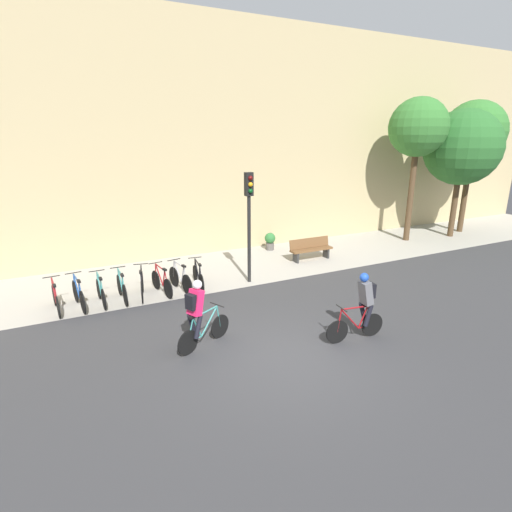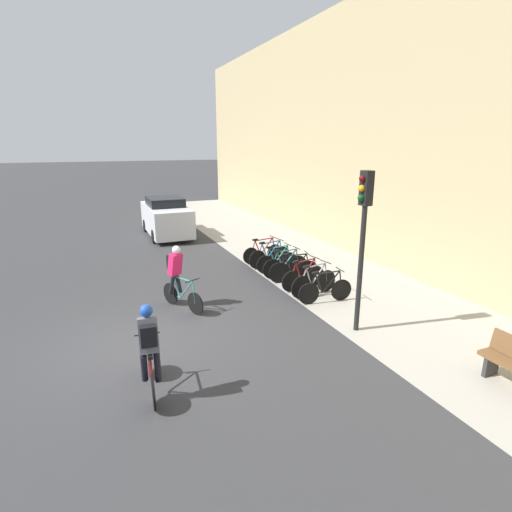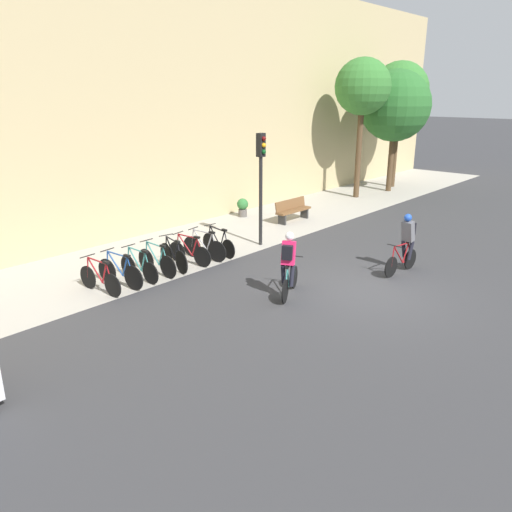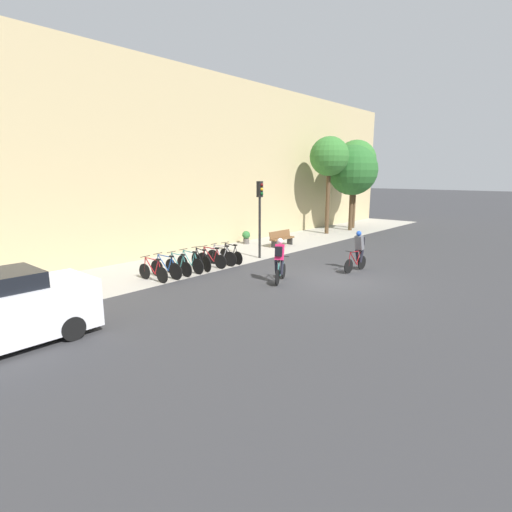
{
  "view_description": "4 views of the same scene",
  "coord_description": "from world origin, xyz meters",
  "views": [
    {
      "loc": [
        -4.3,
        -6.96,
        4.89
      ],
      "look_at": [
        0.83,
        3.38,
        1.42
      ],
      "focal_mm": 28.0,
      "sensor_mm": 36.0,
      "label": 1
    },
    {
      "loc": [
        8.47,
        -0.74,
        4.34
      ],
      "look_at": [
        -1.72,
        3.61,
        1.21
      ],
      "focal_mm": 28.0,
      "sensor_mm": 36.0,
      "label": 2
    },
    {
      "loc": [
        -11.12,
        -5.99,
        5.02
      ],
      "look_at": [
        -1.42,
        2.68,
        0.75
      ],
      "focal_mm": 35.0,
      "sensor_mm": 36.0,
      "label": 3
    },
    {
      "loc": [
        -13.48,
        -7.77,
        4.11
      ],
      "look_at": [
        -1.56,
        2.64,
        0.86
      ],
      "focal_mm": 28.0,
      "sensor_mm": 36.0,
      "label": 4
    }
  ],
  "objects": [
    {
      "name": "building_facade",
      "position": [
        0.0,
        9.3,
        4.76
      ],
      "size": [
        44.0,
        0.6,
        9.53
      ],
      "primitive_type": "cube",
      "color": "tan",
      "rests_on": "ground"
    },
    {
      "name": "parked_bike_7",
      "position": [
        -0.44,
        5.18,
        0.39
      ],
      "size": [
        0.46,
        1.63,
        0.95
      ],
      "color": "black",
      "rests_on": "ground"
    },
    {
      "name": "cyclist_grey",
      "position": [
        2.09,
        -0.01,
        0.95
      ],
      "size": [
        1.64,
        0.47,
        1.74
      ],
      "color": "black",
      "rests_on": "ground"
    },
    {
      "name": "parked_bike_6",
      "position": [
        -1.06,
        5.18,
        0.4
      ],
      "size": [
        0.46,
        1.65,
        0.98
      ],
      "color": "black",
      "rests_on": "ground"
    },
    {
      "name": "parked_bike_0",
      "position": [
        -4.75,
        5.18,
        0.39
      ],
      "size": [
        0.46,
        1.65,
        0.95
      ],
      "color": "black",
      "rests_on": "ground"
    },
    {
      "name": "street_tree_0",
      "position": [
        10.77,
        6.81,
        5.24
      ],
      "size": [
        2.65,
        2.65,
        6.62
      ],
      "color": "#4C3823",
      "rests_on": "ground"
    },
    {
      "name": "kerb_strip",
      "position": [
        0.0,
        6.75,
        0.0
      ],
      "size": [
        44.0,
        4.5,
        0.01
      ],
      "primitive_type": "cube",
      "color": "#A39E93",
      "rests_on": "ground"
    },
    {
      "name": "potted_plant",
      "position": [
        3.93,
        8.22,
        0.44
      ],
      "size": [
        0.48,
        0.48,
        0.78
      ],
      "color": "#56514C",
      "rests_on": "ground"
    },
    {
      "name": "parked_bike_4",
      "position": [
        -2.29,
        5.18,
        0.41
      ],
      "size": [
        0.5,
        1.64,
        0.98
      ],
      "color": "black",
      "rests_on": "ground"
    },
    {
      "name": "parked_bike_2",
      "position": [
        -3.52,
        5.18,
        0.39
      ],
      "size": [
        0.46,
        1.6,
        0.95
      ],
      "color": "black",
      "rests_on": "ground"
    },
    {
      "name": "parked_bike_3",
      "position": [
        -2.91,
        5.18,
        0.4
      ],
      "size": [
        0.46,
        1.66,
        0.97
      ],
      "color": "black",
      "rests_on": "ground"
    },
    {
      "name": "traffic_light_pole",
      "position": [
        1.33,
        4.92,
        2.61
      ],
      "size": [
        0.26,
        0.3,
        3.78
      ],
      "color": "black",
      "rests_on": "ground"
    },
    {
      "name": "parked_bike_1",
      "position": [
        -4.14,
        5.18,
        0.41
      ],
      "size": [
        0.46,
        1.71,
        0.98
      ],
      "color": "black",
      "rests_on": "ground"
    },
    {
      "name": "cyclist_pink",
      "position": [
        -1.72,
        1.3,
        0.95
      ],
      "size": [
        1.54,
        0.78,
        1.74
      ],
      "color": "black",
      "rests_on": "ground"
    },
    {
      "name": "bench",
      "position": [
        4.72,
        6.16,
        0.48
      ],
      "size": [
        1.86,
        0.44,
        0.89
      ],
      "color": "brown",
      "rests_on": "ground"
    },
    {
      "name": "street_tree_1",
      "position": [
        13.4,
        6.4,
        4.37
      ],
      "size": [
        3.6,
        3.6,
        6.19
      ],
      "color": "#4C3823",
      "rests_on": "ground"
    },
    {
      "name": "ground",
      "position": [
        0.0,
        0.0,
        0.0
      ],
      "size": [
        200.0,
        200.0,
        0.0
      ],
      "primitive_type": "plane",
      "color": "#333335"
    },
    {
      "name": "street_tree_2",
      "position": [
        14.75,
        6.89,
        5.09
      ],
      "size": [
        3.03,
        3.03,
        6.64
      ],
      "color": "#4C3823",
      "rests_on": "ground"
    },
    {
      "name": "parked_bike_5",
      "position": [
        -1.67,
        5.18,
        0.39
      ],
      "size": [
        0.46,
        1.62,
        0.95
      ],
      "color": "black",
      "rests_on": "ground"
    }
  ]
}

